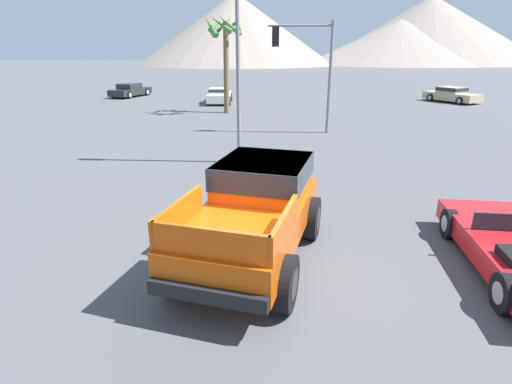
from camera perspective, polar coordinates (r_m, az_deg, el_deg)
The scene contains 9 objects.
ground_plane at distance 8.17m, azimuth 0.21°, elevation -9.99°, with size 320.00×320.00×0.00m, color #4C4C51.
orange_pickup_truck at distance 8.04m, azimuth 0.01°, elevation -1.97°, with size 2.97×5.02×1.89m.
parked_car_tan at distance 37.19m, azimuth 26.19°, elevation 12.39°, with size 3.95×4.65×1.20m.
parked_car_white at distance 33.19m, azimuth -5.24°, elevation 13.60°, with size 2.22×4.60×1.17m.
parked_car_dark at distance 39.29m, azimuth -17.53°, elevation 13.73°, with size 2.69×4.71×1.18m.
traffic_light_main at distance 20.79m, azimuth 7.16°, elevation 18.67°, with size 3.18×0.38×5.40m.
street_lamp_post at distance 14.78m, azimuth -2.66°, elevation 21.80°, with size 0.90×0.24×7.66m.
palm_tree_tall at distance 27.58m, azimuth -4.47°, elevation 20.87°, with size 2.68×2.67×6.23m.
distant_mountain_range at distance 134.57m, azimuth 15.51°, elevation 21.14°, with size 121.58×81.29×20.10m.
Camera 1 is at (0.56, -7.08, 4.04)m, focal length 28.00 mm.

